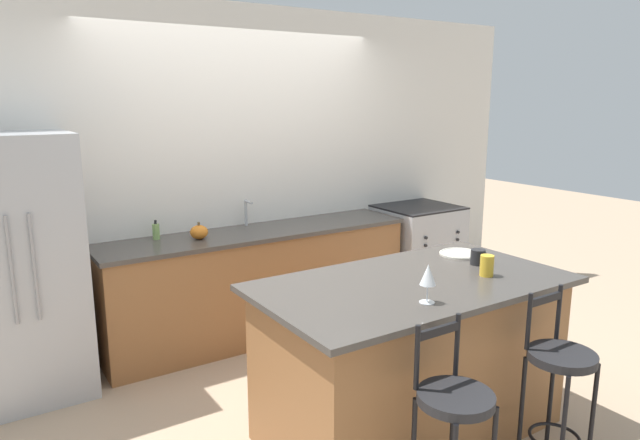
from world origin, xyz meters
TOP-DOWN VIEW (x-y plane):
  - ground_plane at (0.00, 0.00)m, footprint 18.00×18.00m
  - wall_back at (0.00, 0.65)m, footprint 6.00×0.07m
  - back_counter at (0.00, 0.35)m, footprint 2.60×0.63m
  - sink_faucet at (0.00, 0.54)m, footprint 0.02×0.13m
  - kitchen_island at (0.10, -1.42)m, footprint 1.81×1.00m
  - refrigerator at (-1.75, 0.29)m, footprint 0.76×0.69m
  - oven_range at (1.71, 0.30)m, footprint 0.73×0.68m
  - bar_stool_near at (-0.28, -2.12)m, footprint 0.34×0.34m
  - bar_stool_far at (0.48, -2.13)m, footprint 0.34×0.34m
  - dinner_plate at (0.73, -1.18)m, footprint 0.27×0.27m
  - wine_glass at (-0.08, -1.72)m, footprint 0.08×0.08m
  - coffee_mug at (0.66, -1.39)m, footprint 0.12×0.09m
  - tumbler_cup at (0.52, -1.58)m, footprint 0.08×0.08m
  - pumpkin_decoration at (-0.51, 0.32)m, footprint 0.14×0.14m
  - soap_bottle at (-0.79, 0.49)m, footprint 0.05×0.05m

SIDE VIEW (x-z plane):
  - ground_plane at x=0.00m, z-range 0.00..0.00m
  - back_counter at x=0.00m, z-range 0.00..0.90m
  - oven_range at x=1.71m, z-range 0.00..0.93m
  - kitchen_island at x=0.10m, z-range 0.00..0.94m
  - bar_stool_near at x=-0.28m, z-range 0.06..1.04m
  - bar_stool_far at x=0.48m, z-range 0.06..1.04m
  - refrigerator at x=-1.75m, z-range 0.00..1.75m
  - dinner_plate at x=0.73m, z-range 0.94..0.96m
  - pumpkin_decoration at x=-0.51m, z-range 0.89..1.02m
  - soap_bottle at x=-0.79m, z-range 0.89..1.04m
  - coffee_mug at x=0.66m, z-range 0.94..1.03m
  - tumbler_cup at x=0.52m, z-range 0.94..1.06m
  - sink_faucet at x=0.00m, z-range 0.93..1.15m
  - wine_glass at x=-0.08m, z-range 0.98..1.18m
  - wall_back at x=0.00m, z-range 0.00..2.70m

